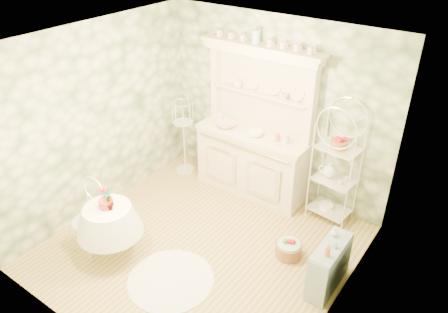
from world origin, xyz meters
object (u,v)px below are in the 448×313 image
Objects in this scene: side_shelf at (329,266)px; floor_basket at (288,250)px; kitchen_dresser at (253,124)px; round_table at (110,230)px; bakers_rack at (336,165)px; cafe_chair at (87,219)px; birdcage_stand at (184,134)px.

side_shelf is 0.67m from floor_basket.
kitchen_dresser is 1.89m from floor_basket.
round_table reaches higher than side_shelf.
bakers_rack is 2.45× the size of round_table.
bakers_rack reaches higher than round_table.
round_table is 2.29m from floor_basket.
floor_basket is at bearing -89.26° from bakers_rack.
floor_basket is (1.21, -1.00, -1.05)m from kitchen_dresser.
side_shelf is 3.03m from cafe_chair.
bakers_rack is 3.34m from cafe_chair.
cafe_chair is 2.23m from birdcage_stand.
kitchen_dresser is 7.81× the size of floor_basket.
bakers_rack is at bearing 118.61° from side_shelf.
round_table is at bearing -145.99° from floor_basket.
birdcage_stand is (-3.03, 1.01, 0.38)m from side_shelf.
bakers_rack is at bearing 84.71° from floor_basket.
cafe_chair reaches higher than side_shelf.
cafe_chair is (-2.78, -1.20, 0.17)m from side_shelf.
cafe_chair is at bearing -157.81° from round_table.
round_table is 0.76× the size of cafe_chair.
kitchen_dresser is at bearing 62.49° from cafe_chair.
round_table is at bearing -106.57° from kitchen_dresser.
kitchen_dresser reaches higher than side_shelf.
round_table is (-1.98, -2.31, -0.53)m from bakers_rack.
kitchen_dresser reaches higher than birdcage_stand.
side_shelf is at bearing -18.43° from birdcage_stand.
kitchen_dresser is 2.66m from cafe_chair.
bakers_rack is 1.46m from side_shelf.
round_table is (-0.68, -2.27, -0.78)m from kitchen_dresser.
floor_basket is (-0.10, -1.04, -0.80)m from bakers_rack.
bakers_rack is at bearing 41.39° from cafe_chair.
side_shelf is at bearing -33.13° from kitchen_dresser.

